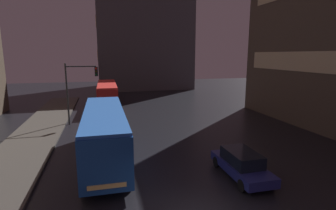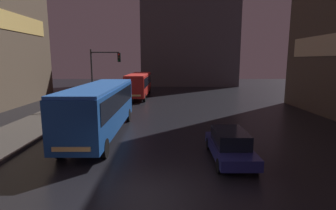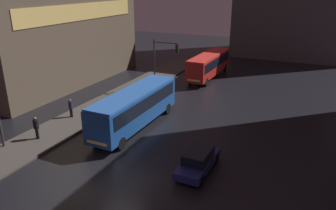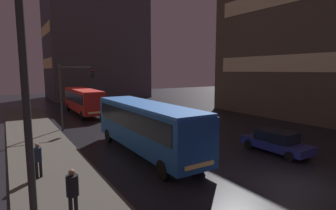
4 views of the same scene
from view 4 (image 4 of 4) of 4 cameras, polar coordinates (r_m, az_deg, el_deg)
ground_plane at (r=13.89m, az=24.84°, el=-15.80°), size 120.00×120.00×0.00m
sidewalk_left at (r=17.69m, az=-24.90°, el=-10.50°), size 4.00×48.00×0.15m
building_right_block at (r=34.89m, az=29.40°, el=14.26°), size 10.07×21.79×20.00m
building_far_backdrop at (r=54.69m, az=-15.37°, el=12.45°), size 18.07×12.00×20.55m
bus_near at (r=16.69m, az=-4.80°, el=-3.97°), size 2.54×10.84×3.28m
bus_far at (r=33.48m, az=-18.01°, el=1.29°), size 2.50×10.61×3.10m
car_taxi at (r=18.55m, az=22.46°, el=-7.36°), size 1.79×4.44×1.48m
pedestrian_near at (r=10.09m, az=-20.08°, el=-16.79°), size 0.45×0.45×1.82m
pedestrian_mid at (r=14.38m, az=-26.46°, el=-10.19°), size 0.48×0.48×1.71m
traffic_light_main at (r=24.98m, az=-19.99°, el=3.97°), size 3.01×0.35×5.90m
street_lamp_sidewalk at (r=7.04m, az=-26.98°, el=6.82°), size 1.25×0.36×7.90m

